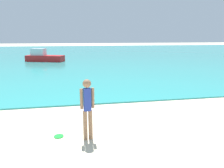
# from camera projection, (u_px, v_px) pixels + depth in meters

# --- Properties ---
(water) EXTENTS (160.00, 60.00, 0.06)m
(water) POSITION_uv_depth(u_px,v_px,m) (82.00, 53.00, 38.16)
(water) COLOR teal
(water) RESTS_ON ground
(person_standing) EXTENTS (0.39, 0.23, 1.72)m
(person_standing) POSITION_uv_depth(u_px,v_px,m) (87.00, 106.00, 5.91)
(person_standing) COLOR #936B4C
(person_standing) RESTS_ON ground
(frisbee) EXTENTS (0.27, 0.27, 0.03)m
(frisbee) POSITION_uv_depth(u_px,v_px,m) (59.00, 136.00, 6.25)
(frisbee) COLOR green
(frisbee) RESTS_ON ground
(boat_near) EXTENTS (4.46, 2.77, 1.45)m
(boat_near) POSITION_uv_depth(u_px,v_px,m) (44.00, 57.00, 24.78)
(boat_near) COLOR red
(boat_near) RESTS_ON water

